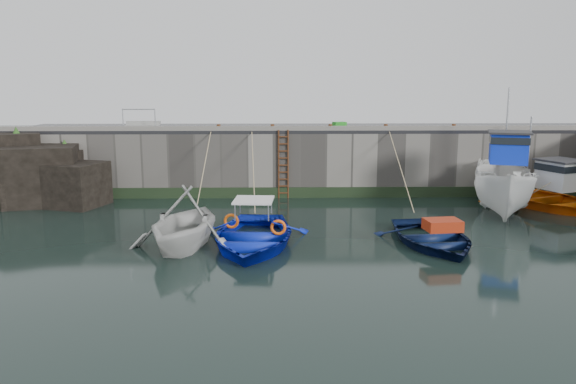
{
  "coord_description": "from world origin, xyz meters",
  "views": [
    {
      "loc": [
        -2.32,
        -15.96,
        5.22
      ],
      "look_at": [
        -1.88,
        5.13,
        1.2
      ],
      "focal_mm": 35.0,
      "sensor_mm": 36.0,
      "label": 1
    }
  ],
  "objects_px": {
    "fish_crate": "(339,125)",
    "bollard_e": "(454,127)",
    "boat_far_white": "(504,187)",
    "bollard_a": "(219,127)",
    "ladder": "(283,165)",
    "boat_near_blue": "(252,245)",
    "bollard_d": "(386,127)",
    "boat_far_orange": "(548,198)",
    "boat_near_white": "(185,247)",
    "boat_near_navy": "(432,244)",
    "bollard_c": "(330,127)",
    "bollard_b": "(272,127)"
  },
  "relations": [
    {
      "from": "ladder",
      "to": "boat_far_orange",
      "type": "xyz_separation_m",
      "value": [
        11.52,
        -2.16,
        -1.2
      ]
    },
    {
      "from": "boat_near_white",
      "to": "bollard_e",
      "type": "height_order",
      "value": "bollard_e"
    },
    {
      "from": "boat_far_white",
      "to": "bollard_b",
      "type": "height_order",
      "value": "boat_far_white"
    },
    {
      "from": "bollard_a",
      "to": "boat_far_white",
      "type": "bearing_deg",
      "value": -15.48
    },
    {
      "from": "boat_near_white",
      "to": "bollard_b",
      "type": "distance_m",
      "value": 9.5
    },
    {
      "from": "boat_far_white",
      "to": "bollard_e",
      "type": "distance_m",
      "value": 4.23
    },
    {
      "from": "bollard_a",
      "to": "bollard_c",
      "type": "distance_m",
      "value": 5.2
    },
    {
      "from": "fish_crate",
      "to": "bollard_e",
      "type": "xyz_separation_m",
      "value": [
        5.2,
        -1.56,
        -0.0
      ]
    },
    {
      "from": "bollard_a",
      "to": "bollard_c",
      "type": "relative_size",
      "value": 1.0
    },
    {
      "from": "fish_crate",
      "to": "bollard_a",
      "type": "relative_size",
      "value": 2.17
    },
    {
      "from": "ladder",
      "to": "bollard_d",
      "type": "relative_size",
      "value": 11.43
    },
    {
      "from": "ladder",
      "to": "fish_crate",
      "type": "xyz_separation_m",
      "value": [
        2.8,
        1.89,
        1.71
      ]
    },
    {
      "from": "bollard_d",
      "to": "ladder",
      "type": "bearing_deg",
      "value": -176.0
    },
    {
      "from": "boat_near_white",
      "to": "boat_near_blue",
      "type": "distance_m",
      "value": 2.22
    },
    {
      "from": "boat_near_navy",
      "to": "fish_crate",
      "type": "bearing_deg",
      "value": 95.42
    },
    {
      "from": "fish_crate",
      "to": "bollard_e",
      "type": "distance_m",
      "value": 5.43
    },
    {
      "from": "fish_crate",
      "to": "bollard_b",
      "type": "xyz_separation_m",
      "value": [
        -3.3,
        -1.56,
        -0.0
      ]
    },
    {
      "from": "ladder",
      "to": "boat_near_blue",
      "type": "relative_size",
      "value": 0.59
    },
    {
      "from": "boat_near_blue",
      "to": "bollard_a",
      "type": "height_order",
      "value": "bollard_a"
    },
    {
      "from": "bollard_b",
      "to": "bollard_e",
      "type": "distance_m",
      "value": 8.5
    },
    {
      "from": "bollard_a",
      "to": "bollard_d",
      "type": "height_order",
      "value": "same"
    },
    {
      "from": "fish_crate",
      "to": "bollard_e",
      "type": "relative_size",
      "value": 2.17
    },
    {
      "from": "bollard_b",
      "to": "bollard_e",
      "type": "relative_size",
      "value": 1.0
    },
    {
      "from": "ladder",
      "to": "bollard_c",
      "type": "xyz_separation_m",
      "value": [
        2.2,
        0.34,
        1.71
      ]
    },
    {
      "from": "boat_far_white",
      "to": "boat_far_orange",
      "type": "relative_size",
      "value": 0.97
    },
    {
      "from": "bollard_b",
      "to": "bollard_e",
      "type": "xyz_separation_m",
      "value": [
        8.5,
        0.0,
        0.0
      ]
    },
    {
      "from": "boat_far_white",
      "to": "bollard_a",
      "type": "bearing_deg",
      "value": -177.07
    },
    {
      "from": "ladder",
      "to": "fish_crate",
      "type": "relative_size",
      "value": 5.27
    },
    {
      "from": "boat_near_white",
      "to": "fish_crate",
      "type": "bearing_deg",
      "value": 69.28
    },
    {
      "from": "boat_far_orange",
      "to": "bollard_d",
      "type": "distance_m",
      "value": 7.74
    },
    {
      "from": "bollard_a",
      "to": "bollard_e",
      "type": "bearing_deg",
      "value": 0.0
    },
    {
      "from": "boat_far_orange",
      "to": "bollard_b",
      "type": "relative_size",
      "value": 25.13
    },
    {
      "from": "boat_near_blue",
      "to": "boat_near_navy",
      "type": "bearing_deg",
      "value": 3.88
    },
    {
      "from": "ladder",
      "to": "fish_crate",
      "type": "bearing_deg",
      "value": 34.06
    },
    {
      "from": "boat_far_orange",
      "to": "boat_near_navy",
      "type": "bearing_deg",
      "value": -161.75
    },
    {
      "from": "ladder",
      "to": "bollard_b",
      "type": "height_order",
      "value": "bollard_b"
    },
    {
      "from": "fish_crate",
      "to": "bollard_c",
      "type": "distance_m",
      "value": 1.67
    },
    {
      "from": "boat_far_orange",
      "to": "bollard_b",
      "type": "height_order",
      "value": "boat_far_orange"
    },
    {
      "from": "boat_near_white",
      "to": "bollard_d",
      "type": "relative_size",
      "value": 15.77
    },
    {
      "from": "boat_near_white",
      "to": "ladder",
      "type": "bearing_deg",
      "value": 78.46
    },
    {
      "from": "boat_far_white",
      "to": "bollard_b",
      "type": "bearing_deg",
      "value": 179.21
    },
    {
      "from": "ladder",
      "to": "boat_near_blue",
      "type": "bearing_deg",
      "value": -98.22
    },
    {
      "from": "boat_far_white",
      "to": "bollard_e",
      "type": "bearing_deg",
      "value": 127.99
    },
    {
      "from": "fish_crate",
      "to": "bollard_e",
      "type": "bearing_deg",
      "value": -35.63
    },
    {
      "from": "boat_near_navy",
      "to": "bollard_a",
      "type": "bearing_deg",
      "value": 127.29
    },
    {
      "from": "boat_far_white",
      "to": "boat_far_orange",
      "type": "distance_m",
      "value": 2.57
    },
    {
      "from": "ladder",
      "to": "fish_crate",
      "type": "height_order",
      "value": "fish_crate"
    },
    {
      "from": "boat_near_blue",
      "to": "bollard_b",
      "type": "height_order",
      "value": "bollard_b"
    },
    {
      "from": "boat_far_white",
      "to": "boat_far_orange",
      "type": "height_order",
      "value": "boat_far_white"
    },
    {
      "from": "boat_near_navy",
      "to": "bollard_c",
      "type": "xyz_separation_m",
      "value": [
        -2.67,
        8.2,
        3.3
      ]
    }
  ]
}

